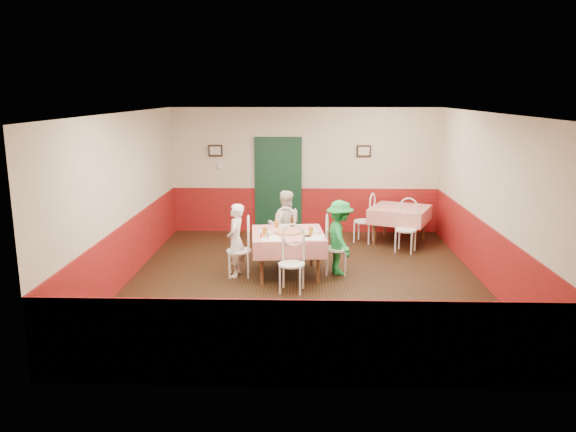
{
  "coord_description": "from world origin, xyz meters",
  "views": [
    {
      "loc": [
        -0.02,
        -9.02,
        3.11
      ],
      "look_at": [
        -0.29,
        0.35,
        1.05
      ],
      "focal_mm": 35.0,
      "sensor_mm": 36.0,
      "label": 1
    }
  ],
  "objects_px": {
    "chair_second_a": "(364,221)",
    "beer_bottle": "(292,222)",
    "second_table": "(399,225)",
    "glass_a": "(265,232)",
    "glass_c": "(276,224)",
    "wallet": "(307,236)",
    "pizza": "(289,232)",
    "diner_left": "(236,240)",
    "chair_second_b": "(406,230)",
    "glass_b": "(311,231)",
    "chair_right": "(337,249)",
    "chair_near": "(292,264)",
    "diner_right": "(340,238)",
    "chair_left": "(239,251)",
    "diner_far": "(285,226)",
    "main_table": "(288,254)",
    "chair_far": "(285,237)"
  },
  "relations": [
    {
      "from": "second_table",
      "to": "glass_b",
      "type": "height_order",
      "value": "glass_b"
    },
    {
      "from": "chair_second_b",
      "to": "glass_b",
      "type": "bearing_deg",
      "value": -115.35
    },
    {
      "from": "pizza",
      "to": "diner_left",
      "type": "relative_size",
      "value": 0.36
    },
    {
      "from": "pizza",
      "to": "diner_far",
      "type": "distance_m",
      "value": 0.93
    },
    {
      "from": "main_table",
      "to": "diner_left",
      "type": "bearing_deg",
      "value": -174.42
    },
    {
      "from": "glass_c",
      "to": "pizza",
      "type": "bearing_deg",
      "value": -59.24
    },
    {
      "from": "wallet",
      "to": "diner_right",
      "type": "height_order",
      "value": "diner_right"
    },
    {
      "from": "chair_near",
      "to": "glass_c",
      "type": "bearing_deg",
      "value": 112.05
    },
    {
      "from": "main_table",
      "to": "diner_right",
      "type": "distance_m",
      "value": 0.94
    },
    {
      "from": "chair_second_a",
      "to": "wallet",
      "type": "bearing_deg",
      "value": -2.41
    },
    {
      "from": "glass_c",
      "to": "chair_left",
      "type": "bearing_deg",
      "value": -145.28
    },
    {
      "from": "second_table",
      "to": "chair_right",
      "type": "bearing_deg",
      "value": -123.84
    },
    {
      "from": "chair_second_a",
      "to": "pizza",
      "type": "relative_size",
      "value": 1.95
    },
    {
      "from": "glass_c",
      "to": "diner_left",
      "type": "bearing_deg",
      "value": -147.0
    },
    {
      "from": "chair_near",
      "to": "wallet",
      "type": "distance_m",
      "value": 0.7
    },
    {
      "from": "pizza",
      "to": "beer_bottle",
      "type": "height_order",
      "value": "beer_bottle"
    },
    {
      "from": "main_table",
      "to": "chair_left",
      "type": "bearing_deg",
      "value": -174.42
    },
    {
      "from": "main_table",
      "to": "second_table",
      "type": "bearing_deg",
      "value": 44.37
    },
    {
      "from": "chair_right",
      "to": "glass_b",
      "type": "height_order",
      "value": "same"
    },
    {
      "from": "diner_left",
      "to": "diner_right",
      "type": "distance_m",
      "value": 1.8
    },
    {
      "from": "main_table",
      "to": "glass_b",
      "type": "xyz_separation_m",
      "value": [
        0.39,
        -0.18,
        0.45
      ]
    },
    {
      "from": "chair_left",
      "to": "chair_second_b",
      "type": "xyz_separation_m",
      "value": [
        3.14,
        1.58,
        0.0
      ]
    },
    {
      "from": "chair_left",
      "to": "pizza",
      "type": "distance_m",
      "value": 0.92
    },
    {
      "from": "chair_second_a",
      "to": "beer_bottle",
      "type": "bearing_deg",
      "value": -15.6
    },
    {
      "from": "chair_near",
      "to": "glass_c",
      "type": "relative_size",
      "value": 6.93
    },
    {
      "from": "chair_left",
      "to": "pizza",
      "type": "height_order",
      "value": "chair_left"
    },
    {
      "from": "main_table",
      "to": "second_table",
      "type": "height_order",
      "value": "same"
    },
    {
      "from": "second_table",
      "to": "chair_right",
      "type": "xyz_separation_m",
      "value": [
        -1.45,
        -2.16,
        0.08
      ]
    },
    {
      "from": "chair_right",
      "to": "wallet",
      "type": "xyz_separation_m",
      "value": [
        -0.52,
        -0.36,
        0.32
      ]
    },
    {
      "from": "chair_far",
      "to": "glass_c",
      "type": "relative_size",
      "value": 6.93
    },
    {
      "from": "diner_far",
      "to": "chair_second_b",
      "type": "bearing_deg",
      "value": -171.47
    },
    {
      "from": "chair_near",
      "to": "glass_c",
      "type": "height_order",
      "value": "chair_near"
    },
    {
      "from": "beer_bottle",
      "to": "chair_second_b",
      "type": "bearing_deg",
      "value": 26.04
    },
    {
      "from": "second_table",
      "to": "glass_a",
      "type": "xyz_separation_m",
      "value": [
        -2.67,
        -2.54,
        0.46
      ]
    },
    {
      "from": "chair_right",
      "to": "glass_a",
      "type": "bearing_deg",
      "value": 112.56
    },
    {
      "from": "glass_b",
      "to": "diner_far",
      "type": "relative_size",
      "value": 0.1
    },
    {
      "from": "chair_far",
      "to": "chair_second_b",
      "type": "relative_size",
      "value": 1.0
    },
    {
      "from": "diner_right",
      "to": "glass_b",
      "type": "bearing_deg",
      "value": 104.93
    },
    {
      "from": "main_table",
      "to": "glass_a",
      "type": "xyz_separation_m",
      "value": [
        -0.38,
        -0.29,
        0.46
      ]
    },
    {
      "from": "diner_left",
      "to": "glass_c",
      "type": "bearing_deg",
      "value": 128.2
    },
    {
      "from": "chair_right",
      "to": "pizza",
      "type": "height_order",
      "value": "chair_right"
    },
    {
      "from": "glass_c",
      "to": "wallet",
      "type": "height_order",
      "value": "glass_c"
    },
    {
      "from": "glass_b",
      "to": "diner_left",
      "type": "distance_m",
      "value": 1.3
    },
    {
      "from": "chair_left",
      "to": "diner_right",
      "type": "height_order",
      "value": "diner_right"
    },
    {
      "from": "main_table",
      "to": "glass_b",
      "type": "bearing_deg",
      "value": -24.99
    },
    {
      "from": "diner_far",
      "to": "pizza",
      "type": "bearing_deg",
      "value": 90.49
    },
    {
      "from": "chair_right",
      "to": "glass_c",
      "type": "relative_size",
      "value": 6.93
    },
    {
      "from": "second_table",
      "to": "chair_second_b",
      "type": "relative_size",
      "value": 1.24
    },
    {
      "from": "glass_b",
      "to": "glass_a",
      "type": "bearing_deg",
      "value": -172.02
    },
    {
      "from": "chair_second_a",
      "to": "glass_b",
      "type": "relative_size",
      "value": 6.47
    }
  ]
}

